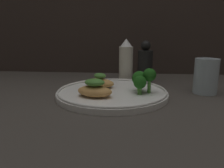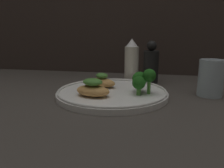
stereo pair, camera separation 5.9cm
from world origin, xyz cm
name	(u,v)px [view 2 (the right image)]	position (x,y,z in cm)	size (l,w,h in cm)	color
ground_plane	(112,98)	(0.00, 0.00, -0.50)	(180.00, 180.00, 1.00)	#3D3833
plate	(112,93)	(0.00, 0.00, 0.99)	(29.91, 29.91, 2.00)	white
grilled_meat_front	(93,89)	(-3.76, -5.55, 3.24)	(9.94, 7.55, 4.50)	tan
grilled_meat_middle	(102,81)	(-3.93, 4.55, 2.97)	(9.98, 7.79, 4.11)	tan
broccoli_bunch	(142,79)	(8.07, -0.51, 5.07)	(6.24, 6.98, 6.56)	#4C8E38
sauce_bottle	(132,62)	(3.10, 19.31, 7.18)	(4.87, 4.87, 15.00)	silver
pepper_grinder	(151,65)	(9.78, 19.31, 6.32)	(5.15, 5.15, 14.35)	black
drinking_glass	(211,78)	(26.11, 5.67, 4.96)	(6.60, 6.60, 9.91)	silver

